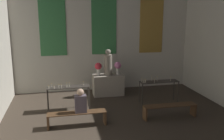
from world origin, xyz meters
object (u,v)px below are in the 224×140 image
object	(u,v)px
altar	(108,85)
candle_rack_left	(68,90)
candle_rack_right	(159,84)
person_seated	(81,102)
pew_back_right	(170,108)
pew_back_left	(77,116)
statue	(108,63)
flower_vase_right	(118,66)
flower_vase_left	(98,67)

from	to	relation	value
altar	candle_rack_left	xyz separation A→B (m)	(-1.76, -1.40, 0.32)
candle_rack_left	candle_rack_right	world-z (taller)	candle_rack_right
candle_rack_right	person_seated	xyz separation A→B (m)	(-3.18, -1.45, 0.03)
altar	pew_back_right	size ratio (longest dim) A/B	0.71
altar	pew_back_right	xyz separation A→B (m)	(1.56, -2.85, -0.12)
candle_rack_right	pew_back_right	world-z (taller)	candle_rack_right
candle_rack_right	pew_back_left	distance (m)	3.64
statue	altar	bearing A→B (deg)	90.00
statue	person_seated	size ratio (longest dim) A/B	1.47
altar	flower_vase_right	xyz separation A→B (m)	(0.42, -0.00, 0.80)
flower_vase_left	candle_rack_left	size ratio (longest dim) A/B	0.36
altar	person_seated	bearing A→B (deg)	-116.73
statue	flower_vase_right	distance (m)	0.45
flower_vase_left	candle_rack_left	world-z (taller)	flower_vase_left
candle_rack_right	pew_back_left	size ratio (longest dim) A/B	0.84
statue	candle_rack_right	xyz separation A→B (m)	(1.75, -1.40, -0.63)
candle_rack_left	pew_back_left	world-z (taller)	candle_rack_left
flower_vase_right	person_seated	world-z (taller)	flower_vase_right
pew_back_right	person_seated	xyz separation A→B (m)	(-3.00, -0.00, 0.47)
flower_vase_left	person_seated	distance (m)	3.06
candle_rack_left	flower_vase_right	bearing A→B (deg)	32.64
candle_rack_left	statue	bearing A→B (deg)	38.47
altar	candle_rack_right	bearing A→B (deg)	-38.67
statue	pew_back_left	size ratio (longest dim) A/B	0.61
statue	flower_vase_left	xyz separation A→B (m)	(-0.42, 0.00, -0.15)
altar	flower_vase_left	distance (m)	0.90
pew_back_right	flower_vase_right	bearing A→B (deg)	111.79
statue	pew_back_right	xyz separation A→B (m)	(1.56, -2.85, -1.07)
candle_rack_left	person_seated	xyz separation A→B (m)	(0.32, -1.45, 0.03)
pew_back_right	statue	bearing A→B (deg)	118.73
candle_rack_right	pew_back_left	bearing A→B (deg)	-156.28
altar	person_seated	distance (m)	3.21
pew_back_right	flower_vase_left	bearing A→B (deg)	124.87
flower_vase_right	candle_rack_left	bearing A→B (deg)	-147.36
statue	candle_rack_right	bearing A→B (deg)	-38.67
altar	pew_back_left	world-z (taller)	altar
flower_vase_right	person_seated	xyz separation A→B (m)	(-1.86, -2.85, -0.45)
flower_vase_left	candle_rack_right	xyz separation A→B (m)	(2.17, -1.40, -0.48)
altar	candle_rack_left	distance (m)	2.27
altar	candle_rack_left	size ratio (longest dim) A/B	0.85
pew_back_left	flower_vase_left	bearing A→B (deg)	68.21
statue	pew_back_left	xyz separation A→B (m)	(-1.56, -2.85, -1.07)
flower_vase_right	pew_back_right	world-z (taller)	flower_vase_right
flower_vase_left	candle_rack_left	xyz separation A→B (m)	(-1.34, -1.40, -0.48)
candle_rack_left	candle_rack_right	distance (m)	3.51
altar	flower_vase_left	world-z (taller)	flower_vase_left
altar	candle_rack_left	bearing A→B (deg)	-141.53
altar	flower_vase_left	bearing A→B (deg)	-180.00
flower_vase_right	candle_rack_left	size ratio (longest dim) A/B	0.36
flower_vase_left	flower_vase_right	world-z (taller)	same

